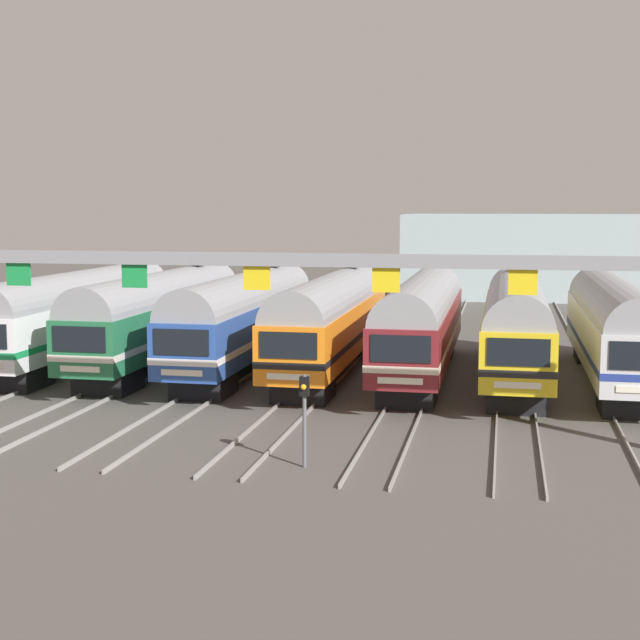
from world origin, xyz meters
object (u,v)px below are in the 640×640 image
(commuter_train_orange, at_px, (331,318))
(commuter_train_yellow, at_px, (516,322))
(commuter_train_blue, at_px, (245,316))
(catenary_gantry, at_px, (257,283))
(commuter_train_silver, at_px, (613,325))
(commuter_train_white, at_px, (80,312))
(yard_signal_mast, at_px, (304,403))
(commuter_train_green, at_px, (161,314))
(commuter_train_maroon, at_px, (422,320))

(commuter_train_orange, distance_m, commuter_train_yellow, 8.64)
(commuter_train_blue, height_order, catenary_gantry, catenary_gantry)
(commuter_train_blue, xyz_separation_m, commuter_train_yellow, (12.96, 0.00, 0.00))
(commuter_train_silver, bearing_deg, commuter_train_orange, 179.98)
(commuter_train_orange, xyz_separation_m, commuter_train_silver, (12.96, -0.00, -0.00))
(commuter_train_white, distance_m, yard_signal_mast, 22.04)
(catenary_gantry, bearing_deg, commuter_train_green, 122.62)
(commuter_train_white, xyz_separation_m, commuter_train_blue, (8.64, 0.00, 0.00))
(commuter_train_silver, xyz_separation_m, catenary_gantry, (-12.96, -13.49, 2.77))
(commuter_train_green, xyz_separation_m, catenary_gantry, (8.64, -13.50, 2.77))
(catenary_gantry, bearing_deg, commuter_train_maroon, 72.25)
(commuter_train_orange, bearing_deg, commuter_train_white, -179.98)
(commuter_train_white, distance_m, commuter_train_yellow, 21.60)
(commuter_train_green, distance_m, commuter_train_silver, 21.60)
(commuter_train_maroon, distance_m, commuter_train_silver, 8.64)
(catenary_gantry, bearing_deg, commuter_train_orange, 90.00)
(commuter_train_white, relative_size, yard_signal_mast, 6.24)
(commuter_train_blue, bearing_deg, commuter_train_orange, 0.00)
(commuter_train_orange, distance_m, yard_signal_mast, 16.19)
(commuter_train_white, xyz_separation_m, yard_signal_mast, (15.12, -16.02, -0.66))
(commuter_train_blue, height_order, commuter_train_silver, commuter_train_blue)
(commuter_train_blue, relative_size, commuter_train_maroon, 1.00)
(commuter_train_blue, bearing_deg, commuter_train_maroon, -0.03)
(yard_signal_mast, bearing_deg, commuter_train_orange, 97.67)
(commuter_train_silver, bearing_deg, commuter_train_yellow, 179.94)
(commuter_train_maroon, bearing_deg, commuter_train_yellow, 0.06)
(commuter_train_orange, bearing_deg, yard_signal_mast, -82.33)
(commuter_train_white, xyz_separation_m, commuter_train_maroon, (17.28, 0.00, 0.00))
(commuter_train_blue, distance_m, commuter_train_maroon, 8.64)
(commuter_train_white, bearing_deg, commuter_train_yellow, 0.01)
(commuter_train_yellow, distance_m, yard_signal_mast, 17.30)
(commuter_train_orange, bearing_deg, catenary_gantry, -90.00)
(commuter_train_white, height_order, commuter_train_silver, same)
(catenary_gantry, height_order, yard_signal_mast, catenary_gantry)
(commuter_train_maroon, bearing_deg, commuter_train_white, 180.00)
(commuter_train_yellow, distance_m, catenary_gantry, 16.26)
(commuter_train_green, height_order, commuter_train_silver, commuter_train_green)
(commuter_train_yellow, height_order, commuter_train_silver, commuter_train_yellow)
(commuter_train_white, xyz_separation_m, commuter_train_yellow, (21.60, 0.00, 0.00))
(commuter_train_white, relative_size, commuter_train_orange, 1.00)
(commuter_train_white, height_order, commuter_train_orange, commuter_train_orange)
(commuter_train_green, relative_size, commuter_train_yellow, 1.00)
(commuter_train_orange, relative_size, commuter_train_maroon, 1.00)
(commuter_train_white, relative_size, catenary_gantry, 0.58)
(commuter_train_white, bearing_deg, yard_signal_mast, -46.66)
(commuter_train_silver, xyz_separation_m, yard_signal_mast, (-10.80, -16.02, -0.66))
(commuter_train_yellow, relative_size, yard_signal_mast, 6.24)
(catenary_gantry, relative_size, yard_signal_mast, 10.77)
(commuter_train_maroon, relative_size, yard_signal_mast, 6.24)
(commuter_train_maroon, height_order, commuter_train_silver, same)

